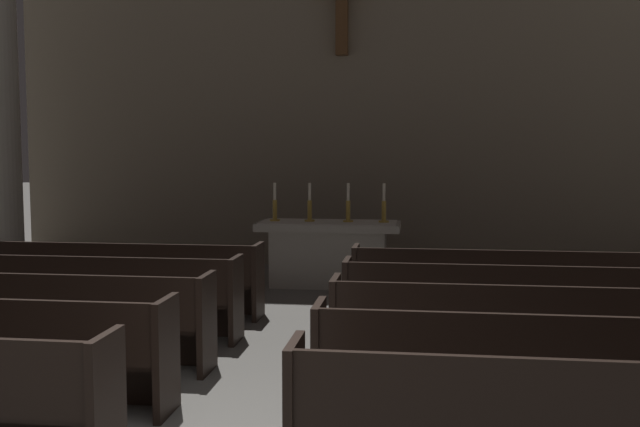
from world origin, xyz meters
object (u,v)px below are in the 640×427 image
at_px(pew_right_row_2, 585,373).
at_px(pew_right_row_5, 521,288).
at_px(pew_left_row_3, 11,317).
at_px(candlestick_inner_left, 310,209).
at_px(pew_right_row_4, 536,308).
at_px(altar, 329,252).
at_px(pew_left_row_5, 107,278).
at_px(candlestick_inner_right, 348,210).
at_px(candlestick_outer_left, 275,209).
at_px(candlestick_outer_right, 384,210).
at_px(pew_right_row_3, 556,335).
at_px(pew_left_row_4, 66,295).

height_order(pew_right_row_2, pew_right_row_5, same).
relative_size(pew_left_row_3, candlestick_inner_left, 6.73).
height_order(pew_right_row_4, altar, altar).
xyz_separation_m(pew_left_row_3, pew_left_row_5, (0.00, 2.26, 0.00)).
xyz_separation_m(candlestick_inner_left, candlestick_inner_right, (0.60, 0.00, 0.00)).
bearing_deg(pew_right_row_5, pew_right_row_4, -90.00).
height_order(pew_left_row_3, candlestick_inner_right, candlestick_inner_right).
bearing_deg(candlestick_outer_left, candlestick_outer_right, 0.00).
bearing_deg(candlestick_inner_right, pew_left_row_3, -122.25).
xyz_separation_m(pew_right_row_2, pew_right_row_3, (0.00, 1.13, 0.00)).
bearing_deg(pew_left_row_5, candlestick_inner_left, 45.41).
xyz_separation_m(pew_left_row_5, candlestick_inner_right, (2.89, 2.33, 0.72)).
bearing_deg(pew_right_row_2, pew_right_row_4, 90.00).
bearing_deg(pew_right_row_2, pew_right_row_5, 90.00).
xyz_separation_m(pew_left_row_3, candlestick_outer_left, (1.74, 4.59, 0.72)).
distance_m(altar, candlestick_inner_left, 0.73).
distance_m(altar, candlestick_outer_right, 1.08).
distance_m(pew_left_row_5, pew_right_row_5, 5.19).
height_order(candlestick_inner_left, candlestick_outer_right, same).
bearing_deg(pew_right_row_3, altar, 119.49).
bearing_deg(candlestick_outer_right, candlestick_inner_left, 180.00).
xyz_separation_m(candlestick_inner_right, candlestick_outer_right, (0.55, 0.00, 0.00)).
relative_size(pew_right_row_3, pew_right_row_5, 1.00).
height_order(pew_right_row_2, candlestick_inner_right, candlestick_inner_right).
height_order(pew_left_row_3, altar, altar).
xyz_separation_m(pew_right_row_3, altar, (-2.59, 4.59, 0.06)).
relative_size(pew_left_row_5, candlestick_inner_left, 6.73).
bearing_deg(candlestick_inner_left, pew_right_row_3, -57.75).
bearing_deg(pew_left_row_3, candlestick_inner_left, 63.43).
relative_size(pew_right_row_3, altar, 1.83).
bearing_deg(pew_right_row_2, pew_right_row_3, 90.00).
xyz_separation_m(pew_left_row_3, pew_right_row_2, (5.19, -1.13, 0.00)).
xyz_separation_m(pew_right_row_3, candlestick_outer_left, (-3.44, 4.59, 0.72)).
relative_size(pew_left_row_4, pew_right_row_5, 1.00).
relative_size(pew_right_row_2, pew_right_row_5, 1.00).
relative_size(pew_left_row_5, altar, 1.83).
bearing_deg(candlestick_inner_right, pew_right_row_2, -68.14).
xyz_separation_m(pew_right_row_2, altar, (-2.59, 5.71, 0.06)).
distance_m(pew_right_row_2, pew_right_row_4, 2.26).
relative_size(pew_left_row_5, pew_right_row_2, 1.00).
bearing_deg(candlestick_outer_right, pew_right_row_3, -69.19).
bearing_deg(altar, pew_left_row_3, -119.49).
height_order(pew_left_row_4, pew_right_row_3, same).
height_order(pew_right_row_4, candlestick_outer_left, candlestick_outer_left).
height_order(pew_left_row_3, candlestick_inner_left, candlestick_inner_left).
xyz_separation_m(pew_right_row_2, candlestick_outer_left, (-3.44, 5.71, 0.72)).
xyz_separation_m(pew_left_row_4, candlestick_outer_left, (1.74, 3.46, 0.72)).
xyz_separation_m(pew_left_row_4, candlestick_outer_right, (3.44, 3.46, 0.72)).
distance_m(pew_right_row_2, candlestick_outer_left, 6.71).
distance_m(pew_right_row_4, pew_right_row_5, 1.13).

